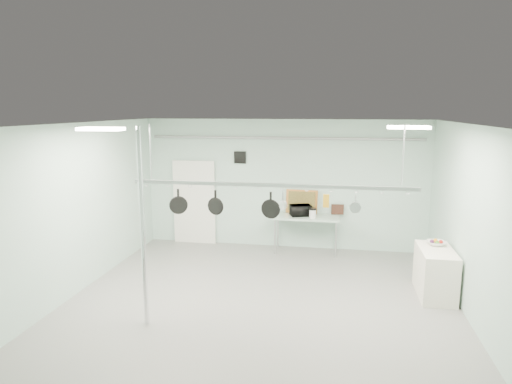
% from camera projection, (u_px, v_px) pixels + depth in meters
% --- Properties ---
extents(floor, '(8.00, 8.00, 0.00)m').
position_uv_depth(floor, '(256.00, 315.00, 7.75)').
color(floor, gray).
rests_on(floor, ground).
extents(ceiling, '(7.00, 8.00, 0.02)m').
position_uv_depth(ceiling, '(256.00, 126.00, 7.17)').
color(ceiling, silver).
rests_on(ceiling, back_wall).
extents(back_wall, '(7.00, 0.02, 3.20)m').
position_uv_depth(back_wall, '(284.00, 184.00, 11.32)').
color(back_wall, '#9EBEB1').
rests_on(back_wall, floor).
extents(right_wall, '(0.02, 8.00, 3.20)m').
position_uv_depth(right_wall, '(484.00, 234.00, 6.86)').
color(right_wall, '#9EBEB1').
rests_on(right_wall, floor).
extents(door, '(1.10, 0.10, 2.20)m').
position_uv_depth(door, '(195.00, 203.00, 11.76)').
color(door, silver).
rests_on(door, floor).
extents(wall_vent, '(0.30, 0.04, 0.30)m').
position_uv_depth(wall_vent, '(240.00, 157.00, 11.37)').
color(wall_vent, black).
rests_on(wall_vent, back_wall).
extents(conduit_pipe, '(6.60, 0.07, 0.07)m').
position_uv_depth(conduit_pipe, '(284.00, 138.00, 11.02)').
color(conduit_pipe, gray).
rests_on(conduit_pipe, back_wall).
extents(chrome_pole, '(0.08, 0.08, 3.20)m').
position_uv_depth(chrome_pole, '(143.00, 229.00, 7.16)').
color(chrome_pole, silver).
rests_on(chrome_pole, floor).
extents(prep_table, '(1.60, 0.70, 0.91)m').
position_uv_depth(prep_table, '(306.00, 219.00, 10.98)').
color(prep_table, '#9AB5A4').
rests_on(prep_table, floor).
extents(side_cabinet, '(0.60, 1.20, 0.90)m').
position_uv_depth(side_cabinet, '(435.00, 273.00, 8.48)').
color(side_cabinet, white).
rests_on(side_cabinet, floor).
extents(pot_rack, '(4.80, 0.06, 1.00)m').
position_uv_depth(pot_rack, '(271.00, 183.00, 7.60)').
color(pot_rack, '#B7B7BC').
rests_on(pot_rack, ceiling).
extents(light_panel_left, '(0.65, 0.30, 0.05)m').
position_uv_depth(light_panel_left, '(101.00, 129.00, 6.77)').
color(light_panel_left, white).
rests_on(light_panel_left, ceiling).
extents(light_panel_right, '(0.65, 0.30, 0.05)m').
position_uv_depth(light_panel_right, '(409.00, 127.00, 7.34)').
color(light_panel_right, white).
rests_on(light_panel_right, ceiling).
extents(microwave, '(0.57, 0.48, 0.27)m').
position_uv_depth(microwave, '(301.00, 210.00, 10.97)').
color(microwave, black).
rests_on(microwave, prep_table).
extents(coffee_canister, '(0.21, 0.21, 0.20)m').
position_uv_depth(coffee_canister, '(313.00, 214.00, 10.74)').
color(coffee_canister, silver).
rests_on(coffee_canister, prep_table).
extents(painting_large, '(0.79, 0.19, 0.58)m').
position_uv_depth(painting_large, '(302.00, 202.00, 11.23)').
color(painting_large, '#C87835').
rests_on(painting_large, prep_table).
extents(painting_small, '(0.30, 0.10, 0.25)m').
position_uv_depth(painting_small, '(337.00, 209.00, 11.11)').
color(painting_small, '#311911').
rests_on(painting_small, prep_table).
extents(fruit_bowl, '(0.38, 0.38, 0.08)m').
position_uv_depth(fruit_bowl, '(436.00, 243.00, 8.64)').
color(fruit_bowl, silver).
rests_on(fruit_bowl, side_cabinet).
extents(skillet_left, '(0.32, 0.17, 0.43)m').
position_uv_depth(skillet_left, '(178.00, 201.00, 7.94)').
color(skillet_left, black).
rests_on(skillet_left, pot_rack).
extents(skillet_mid, '(0.31, 0.14, 0.41)m').
position_uv_depth(skillet_mid, '(215.00, 202.00, 7.82)').
color(skillet_mid, black).
rests_on(skillet_mid, pot_rack).
extents(skillet_right, '(0.33, 0.11, 0.45)m').
position_uv_depth(skillet_right, '(271.00, 205.00, 7.66)').
color(skillet_right, black).
rests_on(skillet_right, pot_rack).
extents(whisk, '(0.17, 0.17, 0.30)m').
position_uv_depth(whisk, '(283.00, 201.00, 7.62)').
color(whisk, silver).
rests_on(whisk, pot_rack).
extents(grater, '(0.10, 0.05, 0.24)m').
position_uv_depth(grater, '(326.00, 201.00, 7.49)').
color(grater, yellow).
rests_on(grater, pot_rack).
extents(saucepan, '(0.20, 0.16, 0.31)m').
position_uv_depth(saucepan, '(355.00, 204.00, 7.41)').
color(saucepan, '#BAB9BE').
rests_on(saucepan, pot_rack).
extents(fruit_cluster, '(0.24, 0.24, 0.09)m').
position_uv_depth(fruit_cluster, '(436.00, 241.00, 8.64)').
color(fruit_cluster, '#AC150F').
rests_on(fruit_cluster, fruit_bowl).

